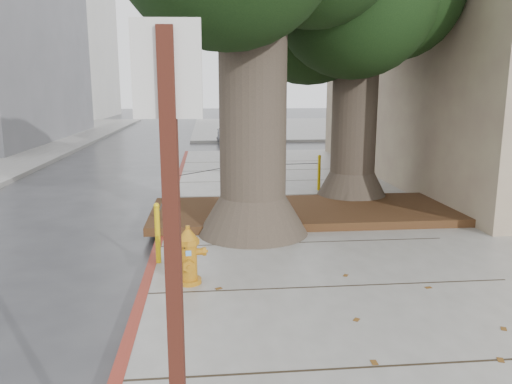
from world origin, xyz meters
TOP-DOWN VIEW (x-y plane):
  - ground at (0.00, 0.00)m, footprint 140.00×140.00m
  - sidewalk_far at (6.00, 30.00)m, footprint 16.00×20.00m
  - curb_red at (-2.00, 2.50)m, footprint 0.14×26.00m
  - planter_bed at (0.90, 3.90)m, footprint 6.40×2.60m
  - building_far_white at (-17.00, 45.00)m, footprint 12.00×18.00m
  - building_side_white at (16.00, 26.00)m, footprint 10.00×10.00m
  - building_side_grey at (22.00, 32.00)m, footprint 12.00×14.00m
  - bollard_ring at (-0.87, 4.38)m, footprint 3.79×5.39m
  - fire_hydrant at (-1.41, 0.31)m, footprint 0.43×0.38m
  - signpost at (-1.28, -4.10)m, footprint 0.29×0.07m
  - car_silver at (1.03, 19.66)m, footprint 3.39×1.72m
  - car_red at (10.05, 19.73)m, footprint 4.09×1.81m
  - car_dark at (-10.17, 17.60)m, footprint 1.86×4.35m

SIDE VIEW (x-z plane):
  - ground at x=0.00m, z-range 0.00..0.00m
  - sidewalk_far at x=6.00m, z-range 0.00..0.15m
  - curb_red at x=-2.00m, z-range -0.01..0.15m
  - planter_bed at x=0.90m, z-range 0.15..0.31m
  - fire_hydrant at x=-1.41m, z-range 0.14..0.96m
  - car_silver at x=1.03m, z-range 0.00..1.11m
  - car_dark at x=-10.17m, z-range 0.00..1.25m
  - car_red at x=10.05m, z-range 0.00..1.30m
  - bollard_ring at x=-0.87m, z-range 0.19..1.14m
  - signpost at x=-1.28m, z-range 0.34..3.24m
  - building_side_white at x=16.00m, z-range 0.00..9.00m
  - building_side_grey at x=22.00m, z-range 0.00..12.00m
  - building_far_white at x=-17.00m, z-range 0.00..15.00m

